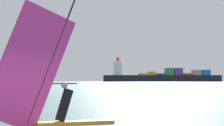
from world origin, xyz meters
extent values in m
cube|color=orange|center=(1.00, 2.96, 0.06)|extent=(2.73, 1.36, 0.12)
cylinder|color=black|center=(0.28, 2.75, 2.24)|extent=(1.69, 0.54, 4.27)
cube|color=#D8338C|center=(-0.47, 2.54, 1.91)|extent=(3.02, 0.91, 4.26)
cylinder|color=black|center=(0.21, 2.73, 1.36)|extent=(1.77, 0.54, 0.04)
cylinder|color=black|center=(0.66, 2.86, 0.65)|extent=(0.69, 0.48, 1.11)
sphere|color=tan|center=(0.66, 2.86, 1.30)|extent=(0.22, 0.22, 0.22)
cube|color=black|center=(192.45, 684.99, 4.75)|extent=(173.99, 64.31, 9.51)
cube|color=silver|center=(128.64, 698.64, 19.78)|extent=(17.25, 26.78, 20.53)
cylinder|color=red|center=(128.64, 698.64, 33.04)|extent=(4.00, 4.00, 6.00)
cube|color=gold|center=(164.01, 691.07, 10.81)|extent=(17.18, 28.06, 2.60)
cube|color=gold|center=(177.02, 688.29, 12.11)|extent=(17.18, 28.06, 5.20)
cube|color=#59388C|center=(190.04, 685.50, 10.81)|extent=(17.18, 28.06, 2.60)
cube|color=#2D8C47|center=(203.05, 682.72, 14.71)|extent=(17.18, 28.06, 10.40)
cube|color=#59388C|center=(216.06, 679.93, 14.71)|extent=(17.18, 28.06, 10.40)
cube|color=red|center=(229.08, 677.15, 10.81)|extent=(17.18, 28.06, 2.60)
cube|color=#99999E|center=(242.09, 674.37, 13.41)|extent=(17.18, 28.06, 7.80)
cube|color=#1E66AD|center=(255.10, 671.58, 13.41)|extent=(17.18, 28.06, 7.80)
cube|color=#60665B|center=(306.04, 1563.28, 19.39)|extent=(720.84, 496.93, 38.78)
camera|label=1|loc=(-0.46, -13.13, 1.45)|focal=78.08mm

